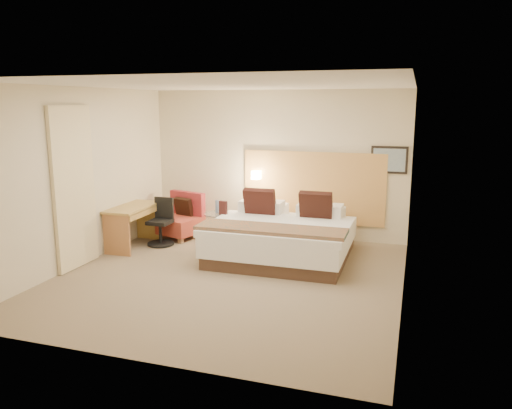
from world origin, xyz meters
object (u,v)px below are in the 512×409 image
(lounge_chair, at_px, (180,220))
(side_table, at_px, (220,228))
(desk, at_px, (134,215))
(desk_chair, at_px, (161,226))
(bed, at_px, (283,236))

(lounge_chair, relative_size, side_table, 1.45)
(desk, height_order, desk_chair, desk_chair)
(bed, xyz_separation_m, lounge_chair, (-2.14, 0.62, -0.02))
(desk, bearing_deg, bed, 4.95)
(lounge_chair, xyz_separation_m, side_table, (0.96, -0.42, 0.01))
(lounge_chair, relative_size, desk_chair, 1.14)
(desk_chair, bearing_deg, desk, -144.89)
(desk, bearing_deg, lounge_chair, 61.88)
(side_table, relative_size, desk, 0.55)
(lounge_chair, bearing_deg, desk, -118.12)
(bed, relative_size, desk, 1.91)
(lounge_chair, height_order, desk, lounge_chair)
(bed, xyz_separation_m, desk, (-2.59, -0.22, 0.22))
(bed, xyz_separation_m, desk_chair, (-2.22, 0.04, -0.01))
(lounge_chair, xyz_separation_m, desk, (-0.45, -0.84, 0.24))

